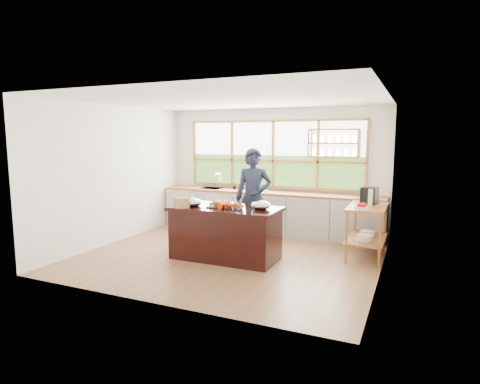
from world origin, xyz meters
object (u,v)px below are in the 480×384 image
Objects in this scene: island at (225,233)px; cook at (253,198)px; espresso_machine at (370,196)px; wicker_basket at (182,202)px.

cook is (0.14, 0.91, 0.48)m from island.
island is at bearing -115.31° from cook.
espresso_machine is 3.29m from wicker_basket.
espresso_machine reaches higher than island.
cook is at bearing 81.14° from island.
wicker_basket is (-0.79, -1.25, 0.05)m from cook.
island is 2.63m from espresso_machine.
wicker_basket is at bearing -138.84° from cook.
cook is at bearing 57.60° from wicker_basket.
wicker_basket reaches higher than island.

